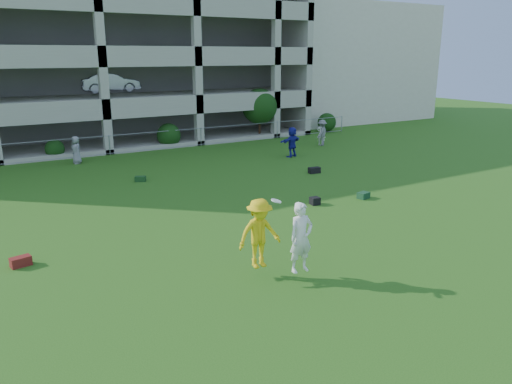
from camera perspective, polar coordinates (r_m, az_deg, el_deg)
ground at (r=14.43m, az=4.16°, el=-8.45°), size 100.00×100.00×0.00m
stucco_building at (r=49.41m, az=7.58°, el=14.41°), size 16.00×14.00×10.00m
bystander_c at (r=29.17m, az=-19.84°, el=4.55°), size 0.55×0.79×1.52m
bystander_d at (r=29.37m, az=4.13°, el=5.73°), size 1.70×0.95×1.75m
bystander_e at (r=33.41m, az=7.49°, el=6.66°), size 0.68×0.64×1.56m
bystander_f at (r=33.30m, az=7.55°, el=6.74°), size 1.26×1.11×1.69m
bag_red_a at (r=15.84m, az=-25.30°, el=-7.19°), size 0.60×0.40×0.28m
bag_green_c at (r=21.35m, az=12.18°, el=-0.38°), size 0.56×0.45×0.26m
crate_d at (r=20.16m, az=6.74°, el=-1.01°), size 0.39×0.39×0.30m
bag_black_e at (r=25.48m, az=6.68°, el=2.49°), size 0.63×0.36×0.30m
bag_green_g at (r=24.29m, az=-13.07°, el=1.48°), size 0.58×0.50×0.25m
frisbee_contest at (r=13.18m, az=1.63°, el=-4.87°), size 1.76×1.39×2.02m
parking_garage at (r=39.19m, az=-20.48°, el=14.82°), size 30.00×14.00×12.00m
fence at (r=31.15m, az=-16.40°, el=5.21°), size 36.06×0.06×1.20m
shrub_row at (r=33.10m, az=-9.10°, el=7.79°), size 34.38×2.52×3.50m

